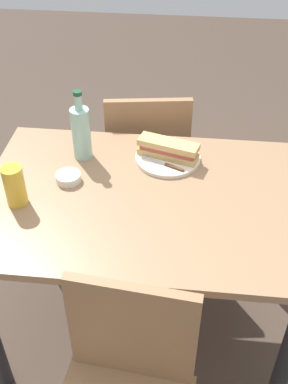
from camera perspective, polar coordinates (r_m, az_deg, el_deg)
name	(u,v)px	position (r m, az deg, el deg)	size (l,w,h in m)	color
ground_plane	(144,322)	(2.26, 0.00, -15.25)	(8.00, 8.00, 0.00)	#47382D
dining_table	(144,220)	(1.78, 0.00, -3.36)	(1.18, 0.81, 0.75)	#997251
chair_near	(147,157)	(2.34, 0.35, 4.18)	(0.45, 0.45, 0.86)	#936B47
plate_near	(168,158)	(1.88, 2.87, 4.10)	(0.25, 0.25, 0.01)	silver
baguette_sandwich_near	(168,149)	(1.85, 2.91, 5.14)	(0.25, 0.13, 0.07)	tan
knife_near	(165,164)	(1.82, 2.57, 3.30)	(0.17, 0.09, 0.01)	silver
water_bottle	(81,132)	(1.85, -7.50, 7.13)	(0.07, 0.07, 0.28)	#99C6B7
beer_glass	(15,186)	(1.69, -15.16, 0.72)	(0.07, 0.07, 0.15)	gold
olive_bowl	(68,177)	(1.78, -9.00, 1.72)	(0.09, 0.09, 0.03)	silver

